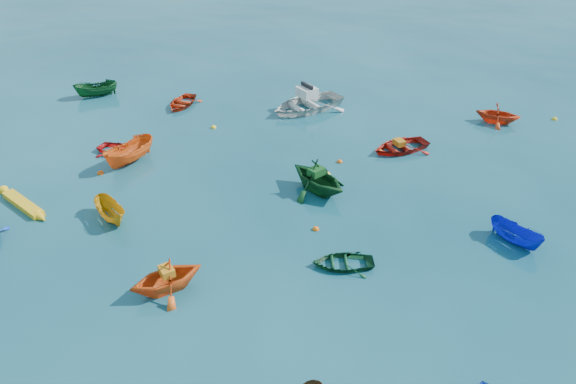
# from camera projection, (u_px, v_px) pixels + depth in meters

# --- Properties ---
(ground) EXTENTS (160.00, 160.00, 0.00)m
(ground) POSITION_uv_depth(u_px,v_px,m) (267.00, 264.00, 22.92)
(ground) COLOR #0A3A4B
(ground) RESTS_ON ground
(dinghy_orange_w) EXTENTS (3.73, 3.69, 1.49)m
(dinghy_orange_w) POSITION_uv_depth(u_px,v_px,m) (168.00, 290.00, 21.57)
(dinghy_orange_w) COLOR #ED5716
(dinghy_orange_w) RESTS_ON ground
(sampan_yellow_mid) EXTENTS (2.51, 2.44, 0.98)m
(sampan_yellow_mid) POSITION_uv_depth(u_px,v_px,m) (112.00, 219.00, 25.66)
(sampan_yellow_mid) COLOR orange
(sampan_yellow_mid) RESTS_ON ground
(dinghy_green_e) EXTENTS (2.82, 2.26, 0.52)m
(dinghy_green_e) POSITION_uv_depth(u_px,v_px,m) (342.00, 265.00, 22.83)
(dinghy_green_e) COLOR #0F4223
(dinghy_green_e) RESTS_ON ground
(dinghy_red_nw) EXTENTS (3.18, 2.60, 0.58)m
(dinghy_red_nw) POSITION_uv_depth(u_px,v_px,m) (121.00, 153.00, 31.12)
(dinghy_red_nw) COLOR red
(dinghy_red_nw) RESTS_ON ground
(sampan_orange_n) EXTENTS (2.42, 3.55, 1.29)m
(sampan_orange_n) POSITION_uv_depth(u_px,v_px,m) (131.00, 162.00, 30.24)
(sampan_orange_n) COLOR #E75C15
(sampan_orange_n) RESTS_ON ground
(dinghy_green_n) EXTENTS (4.43, 4.35, 1.77)m
(dinghy_green_n) POSITION_uv_depth(u_px,v_px,m) (317.00, 191.00, 27.74)
(dinghy_green_n) COLOR #0F421B
(dinghy_green_n) RESTS_ON ground
(dinghy_red_ne) EXTENTS (4.12, 3.86, 0.69)m
(dinghy_red_ne) POSITION_uv_depth(u_px,v_px,m) (400.00, 150.00, 31.47)
(dinghy_red_ne) COLOR #A8170E
(dinghy_red_ne) RESTS_ON ground
(sampan_blue_far) EXTENTS (2.48, 2.37, 0.96)m
(sampan_blue_far) POSITION_uv_depth(u_px,v_px,m) (514.00, 242.00, 24.17)
(sampan_blue_far) COLOR #0F1DBE
(sampan_blue_far) RESTS_ON ground
(dinghy_red_far) EXTENTS (2.38, 3.11, 0.60)m
(dinghy_red_far) POSITION_uv_depth(u_px,v_px,m) (182.00, 105.00, 36.88)
(dinghy_red_far) COLOR red
(dinghy_red_far) RESTS_ON ground
(dinghy_orange_far) EXTENTS (3.01, 2.73, 1.37)m
(dinghy_orange_far) POSITION_uv_depth(u_px,v_px,m) (496.00, 123.00, 34.61)
(dinghy_orange_far) COLOR red
(dinghy_orange_far) RESTS_ON ground
(sampan_green_far) EXTENTS (3.01, 2.43, 1.11)m
(sampan_green_far) POSITION_uv_depth(u_px,v_px,m) (97.00, 96.00, 38.26)
(sampan_green_far) COLOR #114B1F
(sampan_green_far) RESTS_ON ground
(kayak_yellow) EXTENTS (3.49, 2.38, 0.37)m
(kayak_yellow) POSITION_uv_depth(u_px,v_px,m) (24.00, 207.00, 26.54)
(kayak_yellow) COLOR #ECAD15
(kayak_yellow) RESTS_ON ground
(motorboat_white) EXTENTS (6.10, 6.08, 1.64)m
(motorboat_white) POSITION_uv_depth(u_px,v_px,m) (307.00, 109.00, 36.36)
(motorboat_white) COLOR silver
(motorboat_white) RESTS_ON ground
(tarp_orange_a) EXTENTS (0.79, 0.80, 0.31)m
(tarp_orange_a) POSITION_uv_depth(u_px,v_px,m) (167.00, 271.00, 21.12)
(tarp_orange_a) COLOR orange
(tarp_orange_a) RESTS_ON dinghy_orange_w
(tarp_green_b) EXTENTS (0.92, 0.95, 0.37)m
(tarp_green_b) POSITION_uv_depth(u_px,v_px,m) (316.00, 171.00, 27.24)
(tarp_green_b) COLOR #134C1A
(tarp_green_b) RESTS_ON dinghy_green_n
(tarp_orange_b) EXTENTS (0.76, 0.80, 0.31)m
(tarp_orange_b) POSITION_uv_depth(u_px,v_px,m) (399.00, 142.00, 31.17)
(tarp_orange_b) COLOR #B66712
(tarp_orange_b) RESTS_ON dinghy_red_ne
(buoy_or_b) EXTENTS (0.31, 0.31, 0.31)m
(buoy_or_b) POSITION_uv_depth(u_px,v_px,m) (316.00, 230.00, 24.95)
(buoy_or_b) COLOR orange
(buoy_or_b) RESTS_ON ground
(buoy_ye_b) EXTENTS (0.30, 0.30, 0.30)m
(buoy_ye_b) POSITION_uv_depth(u_px,v_px,m) (147.00, 139.00, 32.70)
(buoy_ye_b) COLOR yellow
(buoy_ye_b) RESTS_ON ground
(buoy_or_c) EXTENTS (0.35, 0.35, 0.35)m
(buoy_or_c) POSITION_uv_depth(u_px,v_px,m) (101.00, 174.00, 29.20)
(buoy_or_c) COLOR #D64C0B
(buoy_or_c) RESTS_ON ground
(buoy_ye_c) EXTENTS (0.38, 0.38, 0.38)m
(buoy_ye_c) POSITION_uv_depth(u_px,v_px,m) (327.00, 175.00, 29.08)
(buoy_ye_c) COLOR yellow
(buoy_ye_c) RESTS_ON ground
(buoy_or_d) EXTENTS (0.31, 0.31, 0.31)m
(buoy_or_d) POSITION_uv_depth(u_px,v_px,m) (340.00, 162.00, 30.26)
(buoy_or_d) COLOR #E9580C
(buoy_or_d) RESTS_ON ground
(buoy_ye_d) EXTENTS (0.33, 0.33, 0.33)m
(buoy_ye_d) POSITION_uv_depth(u_px,v_px,m) (214.00, 128.00, 33.97)
(buoy_ye_d) COLOR yellow
(buoy_ye_d) RESTS_ON ground
(buoy_or_e) EXTENTS (0.36, 0.36, 0.36)m
(buoy_or_e) POSITION_uv_depth(u_px,v_px,m) (380.00, 153.00, 31.21)
(buoy_or_e) COLOR orange
(buoy_or_e) RESTS_ON ground
(buoy_ye_e) EXTENTS (0.34, 0.34, 0.34)m
(buoy_ye_e) POSITION_uv_depth(u_px,v_px,m) (554.00, 120.00, 34.98)
(buoy_ye_e) COLOR yellow
(buoy_ye_e) RESTS_ON ground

